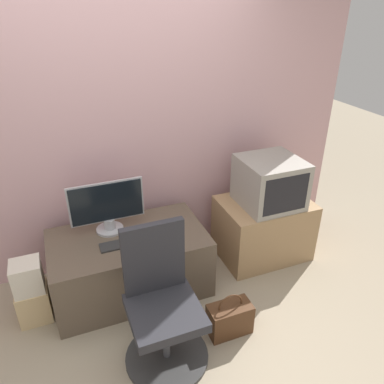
% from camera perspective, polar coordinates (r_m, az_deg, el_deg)
% --- Properties ---
extents(ground_plane, '(12.00, 12.00, 0.00)m').
position_cam_1_polar(ground_plane, '(2.84, -3.34, -24.58)').
color(ground_plane, tan).
extents(wall_back, '(4.40, 0.05, 2.60)m').
position_cam_1_polar(wall_back, '(3.17, -11.77, 9.89)').
color(wall_back, '#CC9EA3').
rests_on(wall_back, ground_plane).
extents(desk, '(1.25, 0.72, 0.53)m').
position_cam_1_polar(desk, '(3.22, -9.41, -10.61)').
color(desk, brown).
rests_on(desk, ground_plane).
extents(side_stand, '(0.82, 0.58, 0.57)m').
position_cam_1_polar(side_stand, '(3.63, 10.75, -5.43)').
color(side_stand, '#A37F56').
rests_on(side_stand, ground_plane).
extents(main_monitor, '(0.59, 0.22, 0.44)m').
position_cam_1_polar(main_monitor, '(3.06, -12.79, -2.22)').
color(main_monitor, '#B2B2B7').
rests_on(main_monitor, desk).
extents(keyboard, '(0.30, 0.12, 0.01)m').
position_cam_1_polar(keyboard, '(2.98, -11.04, -7.85)').
color(keyboard, '#2D2D2D').
rests_on(keyboard, desk).
extents(mouse, '(0.06, 0.04, 0.03)m').
position_cam_1_polar(mouse, '(3.00, -6.90, -6.95)').
color(mouse, '#4C4C51').
rests_on(mouse, desk).
extents(crt_tv, '(0.51, 0.51, 0.43)m').
position_cam_1_polar(crt_tv, '(3.36, 11.78, 1.46)').
color(crt_tv, gray).
rests_on(crt_tv, side_stand).
extents(office_chair, '(0.58, 0.58, 0.99)m').
position_cam_1_polar(office_chair, '(2.61, -4.55, -17.44)').
color(office_chair, '#333333').
rests_on(office_chair, ground_plane).
extents(cardboard_box_lower, '(0.24, 0.22, 0.29)m').
position_cam_1_polar(cardboard_box_lower, '(3.24, -22.90, -15.39)').
color(cardboard_box_lower, '#D1B27F').
rests_on(cardboard_box_lower, ground_plane).
extents(cardboard_box_upper, '(0.21, 0.20, 0.25)m').
position_cam_1_polar(cardboard_box_upper, '(3.08, -23.83, -11.73)').
color(cardboard_box_upper, beige).
rests_on(cardboard_box_upper, cardboard_box_lower).
extents(handbag, '(0.32, 0.17, 0.36)m').
position_cam_1_polar(handbag, '(2.93, 5.75, -18.63)').
color(handbag, '#4C2D19').
rests_on(handbag, ground_plane).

